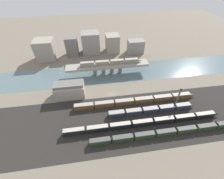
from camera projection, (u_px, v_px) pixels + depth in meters
The scene contains 16 objects.
ground_plane at pixel (112, 94), 107.49m from camera, with size 400.00×400.00×0.00m, color #756B5B.
railbed_yard at pixel (118, 121), 89.81m from camera, with size 280.00×42.00×0.01m, color #282623.
river_water at pixel (108, 73), 126.06m from camera, with size 320.00×28.09×0.01m, color slate.
bridge at pixel (108, 66), 121.42m from camera, with size 66.52×8.90×8.73m.
train_on_bridge at pixel (111, 62), 119.41m from camera, with size 50.42×2.97×3.59m.
train_yard_near at pixel (168, 132), 82.05m from camera, with size 87.14×2.76×3.63m.
train_yard_mid at pixel (144, 123), 86.37m from camera, with size 93.64×2.68×4.12m.
train_yard_far at pixel (152, 110), 93.97m from camera, with size 56.42×3.17×3.71m.
train_yard_outer at pixel (136, 101), 99.72m from camera, with size 83.25×3.18×3.80m.
warehouse_building at pixel (70, 89), 103.57m from camera, with size 20.01×10.97×10.43m.
signal_tower at pixel (178, 98), 93.62m from camera, with size 1.00×0.97×15.42m.
city_block_far_left at pixel (45, 50), 138.23m from camera, with size 16.82×15.09×18.46m, color gray.
city_block_left at pixel (72, 46), 144.13m from camera, with size 11.16×10.08×17.79m, color slate.
city_block_center at pixel (91, 43), 146.65m from camera, with size 16.73×14.22×20.43m, color gray.
city_block_right at pixel (112, 43), 149.43m from camera, with size 12.93×13.31×17.21m, color gray.
city_block_far_right at pixel (136, 46), 149.39m from camera, with size 15.56×9.89×12.71m, color gray.
Camera 1 is at (-11.53, -77.17, 74.00)m, focal length 24.00 mm.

